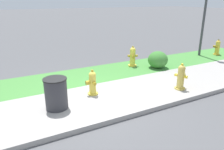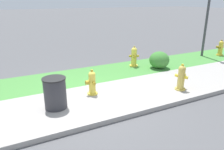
% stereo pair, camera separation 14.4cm
% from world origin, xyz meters
% --- Properties ---
extents(ground_plane, '(120.00, 120.00, 0.00)m').
position_xyz_m(ground_plane, '(0.00, 0.00, 0.00)').
color(ground_plane, '#515154').
extents(sidewalk_pavement, '(18.00, 2.16, 0.01)m').
position_xyz_m(sidewalk_pavement, '(0.00, 0.00, 0.01)').
color(sidewalk_pavement, '#9E9993').
rests_on(sidewalk_pavement, ground).
extents(grass_verge, '(18.00, 1.84, 0.01)m').
position_xyz_m(grass_verge, '(0.00, 2.00, 0.00)').
color(grass_verge, '#47893D').
rests_on(grass_verge, ground).
extents(street_curb, '(18.00, 0.16, 0.12)m').
position_xyz_m(street_curb, '(0.00, -1.16, 0.06)').
color(street_curb, '#9E9993').
rests_on(street_curb, ground).
extents(fire_hydrant_at_driveway, '(0.36, 0.39, 0.80)m').
position_xyz_m(fire_hydrant_at_driveway, '(2.67, -0.48, 0.39)').
color(fire_hydrant_at_driveway, gold).
rests_on(fire_hydrant_at_driveway, ground).
extents(fire_hydrant_far_end, '(0.40, 0.39, 0.82)m').
position_xyz_m(fire_hydrant_far_end, '(2.72, 2.20, 0.40)').
color(fire_hydrant_far_end, yellow).
rests_on(fire_hydrant_far_end, ground).
extents(fire_hydrant_mid_block, '(0.34, 0.37, 0.73)m').
position_xyz_m(fire_hydrant_mid_block, '(0.19, 0.39, 0.35)').
color(fire_hydrant_mid_block, yellow).
rests_on(fire_hydrant_mid_block, ground).
extents(fire_hydrant_across_street, '(0.39, 0.36, 0.75)m').
position_xyz_m(fire_hydrant_across_street, '(7.36, 1.86, 0.36)').
color(fire_hydrant_across_street, gold).
rests_on(fire_hydrant_across_street, ground).
extents(trash_bin, '(0.57, 0.57, 0.79)m').
position_xyz_m(trash_bin, '(-0.92, 0.04, 0.40)').
color(trash_bin, '#333338').
rests_on(trash_bin, ground).
extents(shrub_bush_mid_verge, '(0.77, 0.77, 0.66)m').
position_xyz_m(shrub_bush_mid_verge, '(3.47, 1.55, 0.33)').
color(shrub_bush_mid_verge, '#3D7F33').
rests_on(shrub_bush_mid_verge, ground).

